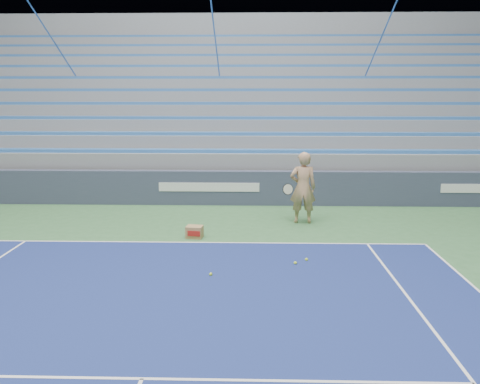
# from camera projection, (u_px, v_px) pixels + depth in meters

# --- Properties ---
(sponsor_barrier) EXTENTS (30.00, 0.32, 1.10)m
(sponsor_barrier) POSITION_uv_depth(u_px,v_px,m) (210.00, 188.00, 15.01)
(sponsor_barrier) COLOR #373E54
(sponsor_barrier) RESTS_ON ground
(bleachers) EXTENTS (31.00, 9.15, 7.30)m
(bleachers) POSITION_uv_depth(u_px,v_px,m) (221.00, 121.00, 20.23)
(bleachers) COLOR gray
(bleachers) RESTS_ON ground
(tennis_player) EXTENTS (0.97, 0.86, 1.97)m
(tennis_player) POSITION_uv_depth(u_px,v_px,m) (303.00, 188.00, 12.79)
(tennis_player) COLOR tan
(tennis_player) RESTS_ON ground
(ball_box) EXTENTS (0.44, 0.36, 0.30)m
(ball_box) POSITION_uv_depth(u_px,v_px,m) (195.00, 232.00, 11.59)
(ball_box) COLOR #987849
(ball_box) RESTS_ON ground
(tennis_ball_0) EXTENTS (0.07, 0.07, 0.07)m
(tennis_ball_0) POSITION_uv_depth(u_px,v_px,m) (306.00, 260.00, 9.99)
(tennis_ball_0) COLOR #C7EE30
(tennis_ball_0) RESTS_ON ground
(tennis_ball_1) EXTENTS (0.07, 0.07, 0.07)m
(tennis_ball_1) POSITION_uv_depth(u_px,v_px,m) (199.00, 232.00, 11.99)
(tennis_ball_1) COLOR #C7EE30
(tennis_ball_1) RESTS_ON ground
(tennis_ball_2) EXTENTS (0.07, 0.07, 0.07)m
(tennis_ball_2) POSITION_uv_depth(u_px,v_px,m) (295.00, 263.00, 9.78)
(tennis_ball_2) COLOR #C7EE30
(tennis_ball_2) RESTS_ON ground
(tennis_ball_3) EXTENTS (0.07, 0.07, 0.07)m
(tennis_ball_3) POSITION_uv_depth(u_px,v_px,m) (211.00, 274.00, 9.17)
(tennis_ball_3) COLOR #C7EE30
(tennis_ball_3) RESTS_ON ground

